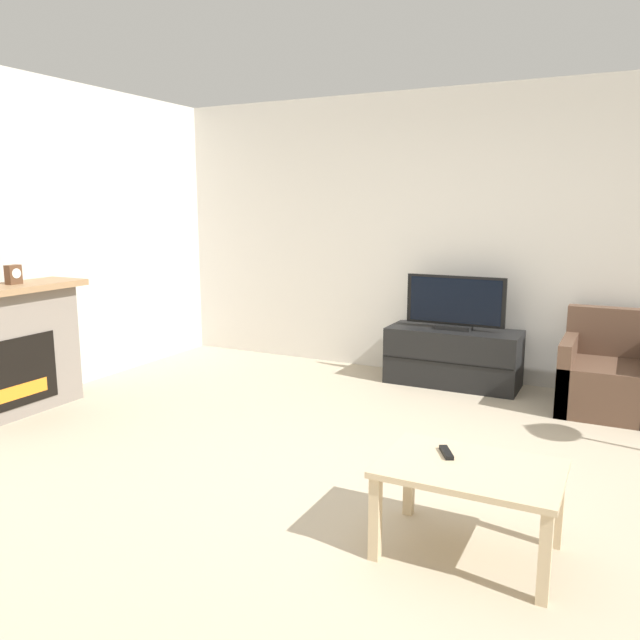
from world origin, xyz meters
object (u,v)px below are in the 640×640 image
Objects in this scene: fireplace at (4,350)px; tv_stand at (453,357)px; mantel_clock at (13,275)px; coffee_table at (470,479)px; remote at (446,452)px; armchair at (607,378)px; tv at (455,305)px.

fireplace reaches higher than tv_stand.
mantel_clock is 0.18× the size of coffee_table.
coffee_table is at bearing -59.39° from remote.
tv_stand is 2.91m from coffee_table.
mantel_clock is at bearing 144.86° from remote.
mantel_clock is 3.80m from coffee_table.
armchair is (4.19, 2.12, -0.83)m from mantel_clock.
tv is (-0.00, -0.00, 0.49)m from tv_stand.
coffee_table is at bearing -100.67° from armchair.
mantel_clock is 3.79m from tv_stand.
tv_stand reaches higher than remote.
fireplace is 3.59m from remote.
tv is at bearing 75.45° from remote.
fireplace reaches higher than coffee_table.
fireplace is 8.72× the size of mantel_clock.
armchair is at bearing -7.62° from tv.
tv is 1.09× the size of coffee_table.
tv is at bearing 38.42° from mantel_clock.
tv reaches higher than tv_stand.
tv is at bearing 172.38° from armchair.
tv is (2.91, 2.42, 0.22)m from fireplace.
tv_stand is at bearing 106.15° from coffee_table.
tv is 2.81m from remote.
mantel_clock is 3.71m from tv.
fireplace is 4.78m from armchair.
coffee_table is 0.18m from remote.
tv_stand is at bearing 90.00° from tv.
tv reaches higher than remote.
armchair is (1.30, -0.17, -0.48)m from tv.
armchair is 0.97× the size of coffee_table.
tv_stand is at bearing 172.29° from armchair.
coffee_table is (3.70, -0.50, -0.73)m from mantel_clock.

